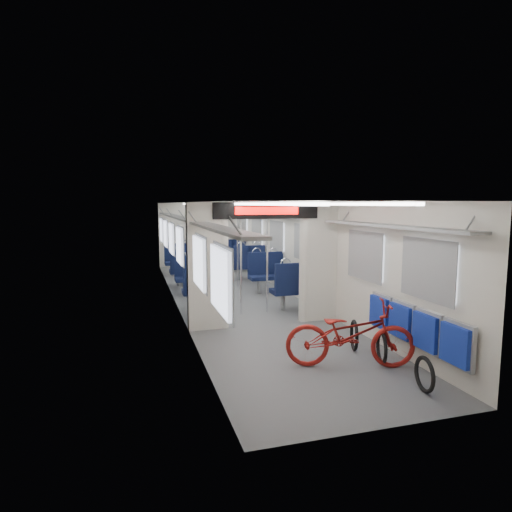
# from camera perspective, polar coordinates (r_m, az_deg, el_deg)

# --- Properties ---
(carriage) EXTENTS (12.00, 12.02, 2.31)m
(carriage) POSITION_cam_1_polar(r_m,az_deg,el_deg) (9.63, -1.91, 2.37)
(carriage) COLOR #515456
(carriage) RESTS_ON ground
(bicycle) EXTENTS (1.89, 1.16, 0.94)m
(bicycle) POSITION_cam_1_polar(r_m,az_deg,el_deg) (6.18, 12.42, -10.14)
(bicycle) COLOR maroon
(bicycle) RESTS_ON ground
(flip_bench) EXTENTS (0.12, 2.15, 0.57)m
(flip_bench) POSITION_cam_1_polar(r_m,az_deg,el_deg) (6.42, 20.30, -8.77)
(flip_bench) COLOR gray
(flip_bench) RESTS_ON carriage
(bike_hoop_a) EXTENTS (0.12, 0.45, 0.45)m
(bike_hoop_a) POSITION_cam_1_polar(r_m,az_deg,el_deg) (5.74, 21.54, -14.70)
(bike_hoop_a) COLOR black
(bike_hoop_a) RESTS_ON ground
(bike_hoop_b) EXTENTS (0.19, 0.47, 0.47)m
(bike_hoop_b) POSITION_cam_1_polar(r_m,az_deg,el_deg) (6.48, 16.41, -11.87)
(bike_hoop_b) COLOR black
(bike_hoop_b) RESTS_ON ground
(bike_hoop_c) EXTENTS (0.20, 0.48, 0.49)m
(bike_hoop_c) POSITION_cam_1_polar(r_m,az_deg,el_deg) (6.93, 12.95, -10.46)
(bike_hoop_c) COLOR black
(bike_hoop_c) RESTS_ON ground
(seat_bay_near_left) EXTENTS (0.89, 1.99, 1.07)m
(seat_bay_near_left) POSITION_cam_1_polar(r_m,az_deg,el_deg) (10.07, -7.78, -3.06)
(seat_bay_near_left) COLOR black
(seat_bay_near_left) RESTS_ON ground
(seat_bay_near_right) EXTENTS (0.95, 2.25, 1.15)m
(seat_bay_near_right) POSITION_cam_1_polar(r_m,az_deg,el_deg) (10.12, 3.11, -2.76)
(seat_bay_near_right) COLOR black
(seat_bay_near_right) RESTS_ON ground
(seat_bay_far_left) EXTENTS (0.93, 2.16, 1.13)m
(seat_bay_far_left) POSITION_cam_1_polar(r_m,az_deg,el_deg) (12.98, -9.73, -0.74)
(seat_bay_far_left) COLOR black
(seat_bay_far_left) RESTS_ON ground
(seat_bay_far_right) EXTENTS (0.96, 2.33, 1.18)m
(seat_bay_far_right) POSITION_cam_1_polar(r_m,az_deg,el_deg) (13.72, -2.15, -0.14)
(seat_bay_far_right) COLOR black
(seat_bay_far_right) RESTS_ON ground
(stanchion_near_left) EXTENTS (0.05, 0.05, 2.30)m
(stanchion_near_left) POSITION_cam_1_polar(r_m,az_deg,el_deg) (8.73, -2.02, -0.42)
(stanchion_near_left) COLOR silver
(stanchion_near_left) RESTS_ON ground
(stanchion_near_right) EXTENTS (0.04, 0.04, 2.30)m
(stanchion_near_right) POSITION_cam_1_polar(r_m,az_deg,el_deg) (8.91, 1.50, -0.28)
(stanchion_near_right) COLOR silver
(stanchion_near_right) RESTS_ON ground
(stanchion_far_left) EXTENTS (0.05, 0.05, 2.30)m
(stanchion_far_left) POSITION_cam_1_polar(r_m,az_deg,el_deg) (11.78, -5.84, 1.46)
(stanchion_far_left) COLOR silver
(stanchion_far_left) RESTS_ON ground
(stanchion_far_right) EXTENTS (0.04, 0.04, 2.30)m
(stanchion_far_right) POSITION_cam_1_polar(r_m,az_deg,el_deg) (11.61, -2.49, 1.41)
(stanchion_far_right) COLOR silver
(stanchion_far_right) RESTS_ON ground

